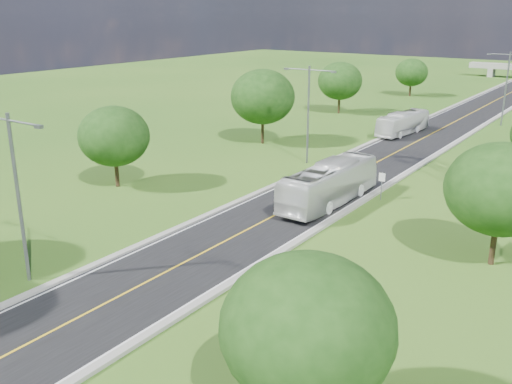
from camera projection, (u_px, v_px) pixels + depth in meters
ground at (413, 144)px, 68.17m from camera, size 260.00×260.00×0.00m
road at (430, 135)px, 72.85m from camera, size 8.00×150.00×0.06m
curb_left at (398, 131)px, 75.14m from camera, size 0.50×150.00×0.22m
curb_right at (463, 138)px, 70.52m from camera, size 0.50×150.00×0.22m
speed_limit_sign at (382, 182)px, 47.63m from camera, size 0.55×0.09×2.40m
streetlight_near_left at (17, 184)px, 32.06m from camera, size 5.90×0.25×10.00m
streetlight_mid_left at (308, 106)px, 57.88m from camera, size 5.90×0.25×10.00m
streetlight_far_right at (507, 82)px, 77.18m from camera, size 5.90×0.25×10.00m
tree_lb at (114, 136)px, 50.40m from camera, size 6.30×6.30×7.33m
tree_lc at (263, 97)px, 66.79m from camera, size 7.56×7.56×8.79m
tree_ld at (340, 81)px, 86.84m from camera, size 6.72×6.72×7.82m
tree_le at (412, 72)px, 104.45m from camera, size 5.88×5.88×6.84m
tree_ra at (307, 328)px, 20.03m from camera, size 6.30×6.30×7.33m
tree_rb at (501, 189)px, 34.50m from camera, size 6.72×6.72×7.82m
bus_outbound at (329, 184)px, 46.56m from camera, size 3.10×12.21×3.39m
bus_inbound at (403, 123)px, 72.87m from camera, size 3.46×10.37×2.83m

